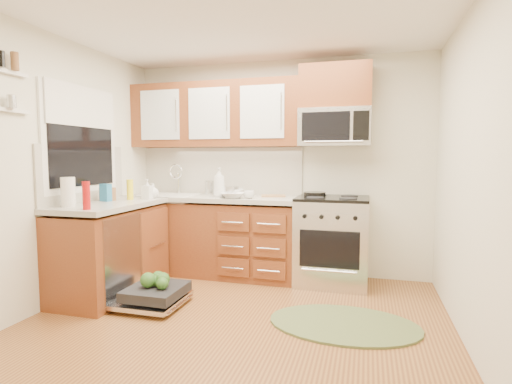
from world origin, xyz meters
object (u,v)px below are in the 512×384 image
(microwave, at_px, (335,127))
(skillet, at_px, (315,194))
(range, at_px, (332,240))
(cup, at_px, (249,195))
(stock_pot, at_px, (230,191))
(paper_towel_roll, at_px, (68,192))
(bowl_b, at_px, (232,193))
(sink, at_px, (170,205))
(dishwasher, at_px, (152,296))
(cutting_board, at_px, (273,196))
(upper_cabinets, at_px, (215,115))
(bowl_a, at_px, (233,195))
(rug, at_px, (344,324))

(microwave, distance_m, skillet, 0.76)
(range, xyz_separation_m, skillet, (-0.20, 0.04, 0.50))
(skillet, distance_m, cup, 0.72)
(microwave, height_order, stock_pot, microwave)
(microwave, distance_m, cup, 1.19)
(paper_towel_roll, bearing_deg, cup, 39.04)
(bowl_b, bearing_deg, sink, -177.70)
(dishwasher, height_order, cutting_board, cutting_board)
(upper_cabinets, distance_m, paper_towel_roll, 1.87)
(sink, xyz_separation_m, bowl_a, (0.85, -0.17, 0.16))
(range, bearing_deg, cutting_board, 170.05)
(cutting_board, bearing_deg, cup, -125.21)
(stock_pot, distance_m, cup, 0.30)
(microwave, xyz_separation_m, rug, (0.20, -1.21, -1.69))
(sink, bearing_deg, cup, -8.64)
(microwave, height_order, paper_towel_roll, microwave)
(upper_cabinets, bearing_deg, cutting_board, -1.99)
(paper_towel_roll, distance_m, bowl_b, 1.74)
(paper_towel_roll, bearing_deg, cutting_board, 41.62)
(rug, bearing_deg, bowl_b, 140.52)
(dishwasher, distance_m, skillet, 1.98)
(range, relative_size, bowl_a, 3.76)
(dishwasher, bearing_deg, cutting_board, 55.61)
(stock_pot, bearing_deg, bowl_b, 82.26)
(rug, bearing_deg, stock_pot, 141.91)
(upper_cabinets, bearing_deg, skillet, -5.12)
(microwave, relative_size, dishwasher, 1.09)
(bowl_a, bearing_deg, stock_pot, 118.11)
(bowl_b, bearing_deg, range, -1.06)
(sink, relative_size, bowl_b, 2.29)
(microwave, relative_size, cup, 6.80)
(sink, bearing_deg, upper_cabinets, 16.45)
(sink, distance_m, cutting_board, 1.26)
(skillet, bearing_deg, bowl_b, -179.06)
(microwave, relative_size, skillet, 3.14)
(stock_pot, xyz_separation_m, bowl_b, (0.01, 0.05, -0.02))
(upper_cabinets, bearing_deg, bowl_b, -25.88)
(skillet, bearing_deg, stock_pot, -176.15)
(upper_cabinets, distance_m, cup, 1.09)
(dishwasher, height_order, skillet, skillet)
(microwave, relative_size, rug, 0.62)
(cutting_board, relative_size, cup, 2.45)
(microwave, xyz_separation_m, paper_towel_roll, (-2.28, -1.42, -0.64))
(skillet, relative_size, paper_towel_roll, 0.89)
(rug, height_order, bowl_b, bowl_b)
(microwave, bearing_deg, paper_towel_roll, -148.13)
(stock_pot, distance_m, bowl_a, 0.18)
(range, relative_size, cup, 8.49)
(sink, bearing_deg, range, 0.30)
(skillet, relative_size, bowl_a, 0.96)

